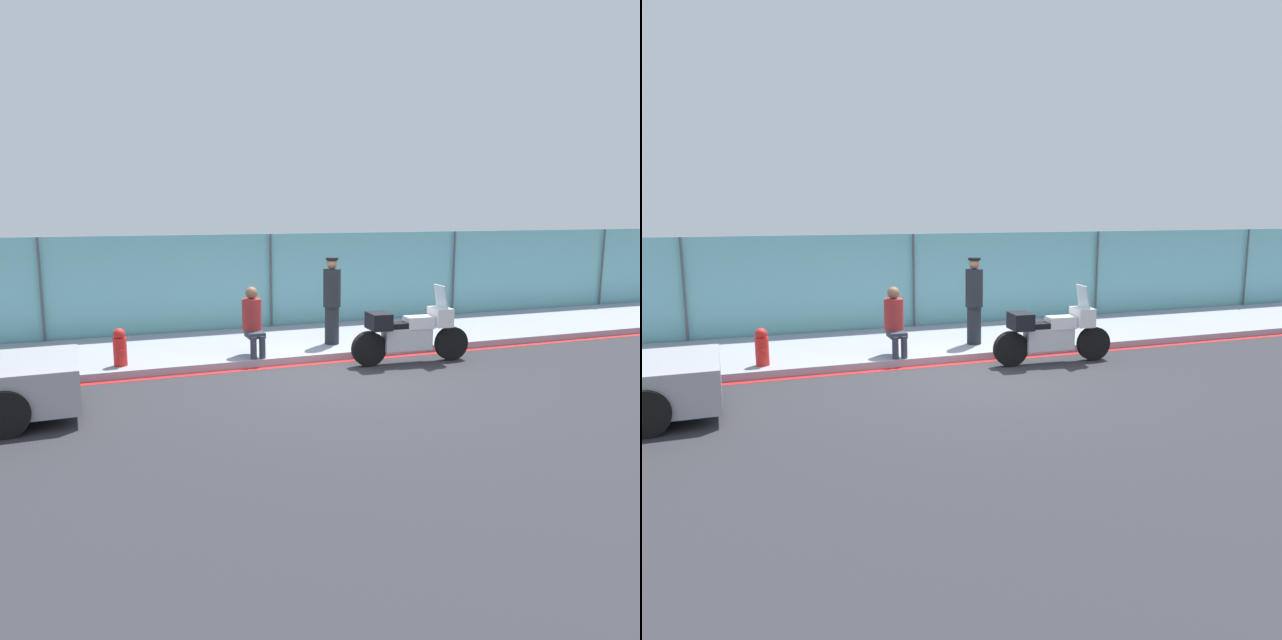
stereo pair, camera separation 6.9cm
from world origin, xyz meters
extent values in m
plane|color=#2D2D33|center=(0.00, 0.00, 0.00)|extent=(120.00, 120.00, 0.00)
cube|color=#8E93A3|center=(0.00, 2.60, 0.07)|extent=(35.61, 3.06, 0.14)
cube|color=red|center=(0.00, 0.97, 0.00)|extent=(35.61, 0.18, 0.01)
cube|color=#6BB2B7|center=(0.00, 4.22, 1.12)|extent=(33.83, 0.08, 2.24)
cylinder|color=#4C4C51|center=(-4.79, 4.12, 1.12)|extent=(0.05, 0.05, 2.24)
cylinder|color=#4C4C51|center=(0.00, 4.12, 1.12)|extent=(0.05, 0.05, 2.24)
cylinder|color=#4C4C51|center=(4.79, 4.12, 1.12)|extent=(0.05, 0.05, 2.24)
cylinder|color=#4C4C51|center=(9.58, 4.12, 1.12)|extent=(0.05, 0.05, 2.24)
cylinder|color=black|center=(2.43, 0.38, 0.32)|extent=(0.64, 0.18, 0.63)
cylinder|color=black|center=(0.78, 0.48, 0.32)|extent=(0.64, 0.18, 0.63)
cube|color=silver|center=(1.52, 0.43, 0.46)|extent=(0.92, 0.34, 0.41)
cube|color=white|center=(1.75, 0.42, 0.75)|extent=(0.54, 0.34, 0.22)
cube|color=black|center=(1.42, 0.44, 0.71)|extent=(0.62, 0.32, 0.10)
cube|color=white|center=(2.18, 0.39, 0.83)|extent=(0.35, 0.49, 0.34)
cube|color=silver|center=(2.18, 0.39, 1.21)|extent=(0.13, 0.43, 0.42)
cube|color=black|center=(0.96, 0.47, 0.81)|extent=(0.39, 0.53, 0.30)
cylinder|color=#1E2328|center=(0.62, 1.88, 0.51)|extent=(0.28, 0.28, 0.75)
cylinder|color=#1E2328|center=(0.62, 1.88, 1.26)|extent=(0.35, 0.35, 0.75)
sphere|color=#A37556|center=(0.62, 1.88, 1.74)|extent=(0.21, 0.21, 0.21)
cylinder|color=black|center=(0.62, 1.88, 1.83)|extent=(0.25, 0.25, 0.05)
cylinder|color=#2D3342|center=(-1.17, 1.17, 0.34)|extent=(0.12, 0.12, 0.41)
cylinder|color=#2D3342|center=(-1.01, 1.17, 0.34)|extent=(0.12, 0.12, 0.41)
cube|color=#2D3342|center=(-1.09, 1.37, 0.54)|extent=(0.31, 0.41, 0.10)
cylinder|color=maroon|center=(-1.09, 1.57, 0.88)|extent=(0.36, 0.36, 0.58)
sphere|color=brown|center=(-1.09, 1.57, 1.28)|extent=(0.22, 0.22, 0.22)
cylinder|color=black|center=(-4.98, 0.43, 0.30)|extent=(0.61, 0.24, 0.61)
cylinder|color=black|center=(-4.93, -1.21, 0.30)|extent=(0.61, 0.24, 0.61)
cylinder|color=red|center=(-3.44, 1.49, 0.38)|extent=(0.23, 0.23, 0.49)
sphere|color=red|center=(-3.44, 1.49, 0.69)|extent=(0.20, 0.20, 0.20)
cylinder|color=red|center=(-3.44, 1.37, 0.40)|extent=(0.08, 0.09, 0.08)
camera|label=1|loc=(-3.81, -9.48, 2.80)|focal=35.00mm
camera|label=2|loc=(-3.75, -9.50, 2.80)|focal=35.00mm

